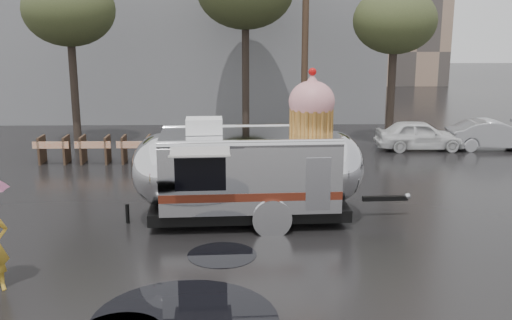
{
  "coord_description": "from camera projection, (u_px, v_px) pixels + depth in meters",
  "views": [
    {
      "loc": [
        -0.13,
        -11.55,
        5.18
      ],
      "look_at": [
        0.2,
        3.45,
        1.62
      ],
      "focal_mm": 42.0,
      "sensor_mm": 36.0,
      "label": 1
    }
  ],
  "objects": [
    {
      "name": "airstream_trailer",
      "position": [
        252.0,
        168.0,
        15.46
      ],
      "size": [
        7.54,
        3.1,
        4.06
      ],
      "rotation": [
        0.0,
        0.0,
        0.05
      ],
      "color": "silver",
      "rests_on": "ground"
    },
    {
      "name": "utility_pole",
      "position": [
        305.0,
        32.0,
        25.04
      ],
      "size": [
        1.6,
        0.28,
        9.0
      ],
      "color": "#473323",
      "rests_on": "ground"
    },
    {
      "name": "ground",
      "position": [
        250.0,
        274.0,
        12.44
      ],
      "size": [
        120.0,
        120.0,
        0.0
      ],
      "primitive_type": "plane",
      "color": "black",
      "rests_on": "ground"
    },
    {
      "name": "tree_right",
      "position": [
        395.0,
        22.0,
        24.05
      ],
      "size": [
        3.36,
        3.36,
        6.42
      ],
      "color": "#382D26",
      "rests_on": "ground"
    },
    {
      "name": "barricade_row",
      "position": [
        95.0,
        149.0,
        21.89
      ],
      "size": [
        4.3,
        0.8,
        1.0
      ],
      "color": "#473323",
      "rests_on": "ground"
    },
    {
      "name": "tree_left",
      "position": [
        69.0,
        11.0,
        23.67
      ],
      "size": [
        3.64,
        3.64,
        6.95
      ],
      "color": "#382D26",
      "rests_on": "ground"
    },
    {
      "name": "puddles",
      "position": [
        208.0,
        258.0,
        13.28
      ],
      "size": [
        4.07,
        10.7,
        0.01
      ],
      "color": "black",
      "rests_on": "ground"
    }
  ]
}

